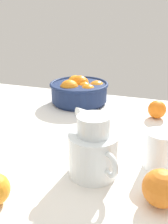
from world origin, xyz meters
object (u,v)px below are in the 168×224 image
Objects in this scene: loose_orange_2 at (161,188)px; juice_pitcher at (93,153)px; fruit_bowl at (79,91)px; juice_glass at (160,153)px; loose_orange_3 at (157,109)px.

juice_pitcher is at bearing 160.42° from loose_orange_2.
loose_orange_2 is (15.72, -5.59, -1.66)cm from juice_pitcher.
fruit_bowl reaches higher than loose_orange_2.
juice_glass is at bearing 27.96° from juice_pitcher.
juice_glass is 1.45× the size of loose_orange_3.
loose_orange_2 is 1.17× the size of loose_orange_3.
loose_orange_3 is at bearing -10.90° from fruit_bowl.
loose_orange_2 is at bearing -55.01° from fruit_bowl.
juice_glass is (34.92, -38.24, -1.23)cm from fruit_bowl.
fruit_bowl is at bearing 169.10° from loose_orange_3.
juice_pitcher is 41.54cm from loose_orange_3.
juice_glass is (14.55, 7.72, -1.41)cm from juice_pitcher.
fruit_bowl is 50.28cm from juice_pitcher.
juice_pitcher is at bearing -152.04° from juice_glass.
juice_pitcher is at bearing -66.10° from fruit_bowl.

